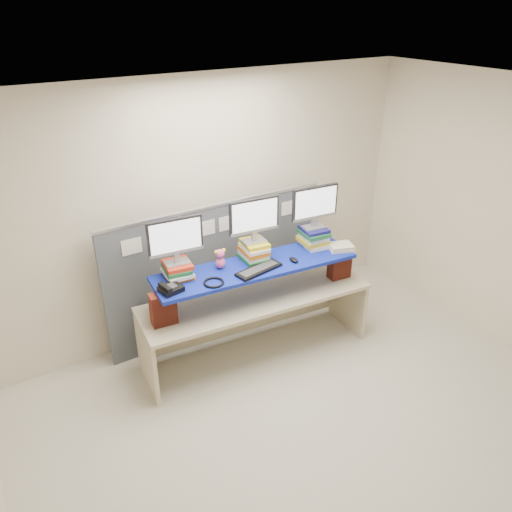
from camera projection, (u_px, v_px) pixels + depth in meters
room at (327, 291)px, 3.86m from camera, size 5.00×4.00×2.80m
cubicle_partition at (219, 268)px, 5.48m from camera, size 2.60×0.06×1.53m
desk at (256, 308)px, 5.13m from camera, size 2.44×0.94×0.72m
brick_pier_left at (163, 309)px, 4.57m from camera, size 0.25×0.15×0.32m
brick_pier_right at (340, 264)px, 5.33m from camera, size 0.25×0.15×0.32m
blue_board at (256, 267)px, 4.91m from camera, size 2.09×0.73×0.04m
book_stack_left at (178, 270)px, 4.66m from camera, size 0.29×0.32×0.14m
book_stack_center at (254, 251)px, 4.97m from camera, size 0.27×0.33×0.19m
book_stack_right at (313, 237)px, 5.23m from camera, size 0.28×0.33×0.21m
monitor_left at (175, 239)px, 4.51m from camera, size 0.52×0.17×0.45m
monitor_center at (254, 218)px, 4.80m from camera, size 0.52×0.17×0.45m
monitor_right at (315, 205)px, 5.06m from camera, size 0.52×0.17×0.45m
keyboard at (259, 270)px, 4.79m from camera, size 0.50×0.24×0.03m
mouse at (294, 260)px, 4.96m from camera, size 0.11×0.13×0.04m
desk_phone at (170, 289)px, 4.44m from camera, size 0.22×0.20×0.08m
headset at (214, 282)px, 4.58m from camera, size 0.23×0.23×0.02m
plush_toy at (220, 259)px, 4.79m from camera, size 0.12×0.09×0.20m
binder_stack at (341, 247)px, 5.19m from camera, size 0.30×0.27×0.06m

